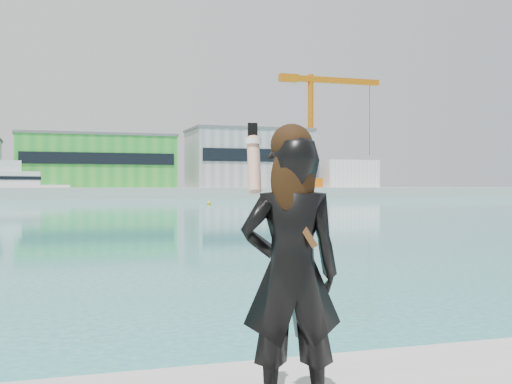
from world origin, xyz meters
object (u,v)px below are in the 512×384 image
Objects in this scene: motor_yacht at (9,185)px; buoy_near at (209,204)px; dock_crane at (316,126)px; woman at (291,265)px.

motor_yacht reaches higher than buoy_near.
dock_crane reaches higher than buoy_near.
woman is (-52.91, -122.21, -13.35)m from dock_crane.
buoy_near is at bearing -91.58° from woman.
motor_yacht is at bearing 121.12° from buoy_near.
motor_yacht is 10.81× the size of woman.
buoy_near is 0.28× the size of woman.
motor_yacht is 49.10m from buoy_near.
dock_crane is 133.84m from woman.
dock_crane is 62.47m from motor_yacht.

